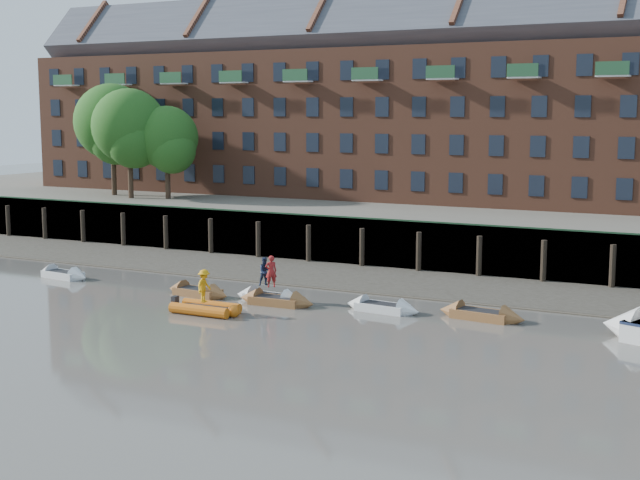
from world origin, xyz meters
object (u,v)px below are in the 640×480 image
Objects in this scene: rib_tender at (208,308)px; rowboat_2 at (198,292)px; rowboat_6 at (481,315)px; person_rower_b at (265,272)px; rowboat_3 at (269,298)px; rowboat_0 at (63,275)px; rowboat_5 at (382,307)px; person_rib_crew at (204,286)px; rowboat_4 at (276,301)px; person_rower_a at (271,271)px.

rowboat_2 is at bearing 130.69° from rib_tender.
rowboat_6 is 1.25× the size of rib_tender.
rowboat_3 is at bearing -71.95° from person_rower_b.
rowboat_3 is (14.98, -0.25, 0.01)m from rowboat_0.
rowboat_5 is 2.74× the size of person_rower_b.
person_rib_crew is at bearing -151.91° from rowboat_6.
rowboat_0 is at bearing 131.87° from person_rower_b.
rib_tender is (-1.36, -3.90, 0.06)m from rowboat_3.
rowboat_0 is 14.99m from rowboat_3.
rowboat_0 is at bearing 175.37° from rowboat_4.
person_rower_a is at bearing 68.09° from rib_tender.
rowboat_5 reaches higher than rowboat_0.
person_rower_a reaches higher than rowboat_6.
person_rower_b reaches higher than person_rib_crew.
rowboat_6 is 2.74× the size of person_rib_crew.
rowboat_3 is at bearing -167.47° from rowboat_6.
rowboat_0 is at bearing -177.57° from rowboat_2.
rowboat_4 is 2.85× the size of person_rower_b.
rib_tender is at bearing -144.94° from rowboat_5.
rowboat_2 is 2.57× the size of person_rib_crew.
rowboat_0 is 1.00× the size of rowboat_5.
person_rower_b is at bearing -20.71° from person_rib_crew.
rowboat_6 is at bearing 12.53° from rowboat_2.
person_rower_a is 1.02× the size of person_rib_crew.
rib_tender is at bearing 25.85° from person_rower_a.
person_rower_a is at bearing -169.12° from rowboat_5.
rowboat_0 is 21.37m from rowboat_5.
rowboat_4 is (0.71, -0.47, 0.01)m from rowboat_3.
rib_tender is (-12.82, -5.18, 0.05)m from rowboat_6.
rowboat_2 is 1.01× the size of rowboat_5.
person_rib_crew is (-0.17, -0.05, 1.17)m from rib_tender.
rowboat_6 reaches higher than rowboat_5.
rowboat_5 is at bearing 143.33° from person_rower_a.
person_rib_crew is (13.46, -4.20, 1.23)m from rowboat_0.
rowboat_3 is at bearing 70.24° from rib_tender.
rowboat_0 is 2.54× the size of person_rib_crew.
rowboat_0 is 10.63m from rowboat_2.
rowboat_6 is at bearing 12.12° from rowboat_5.
rowboat_0 is at bearing 162.49° from rib_tender.
rowboat_5 is (5.67, 1.09, -0.01)m from rowboat_4.
rowboat_5 is at bearing 12.00° from rowboat_2.
rib_tender is at bearing -151.96° from person_rower_b.
rowboat_6 is (26.44, 1.03, 0.02)m from rowboat_0.
rowboat_3 is 6.41m from rowboat_5.
person_rower_a is 0.52m from person_rower_b.
person_rower_b reaches higher than rowboat_5.
person_rib_crew is at bearing 23.99° from person_rower_a.
rowboat_4 is 2.63× the size of person_rib_crew.
person_rower_b is (-0.33, 0.15, 1.40)m from rowboat_3.
rowboat_0 is 26.46m from rowboat_6.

